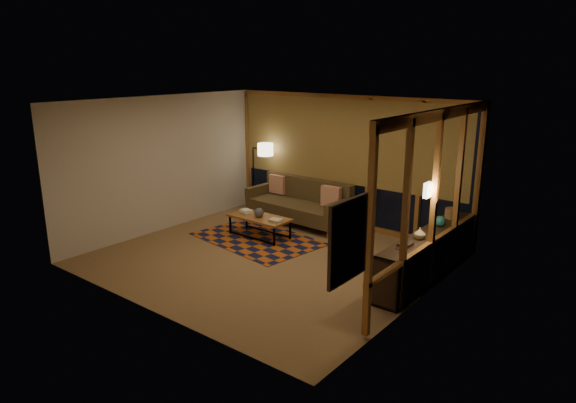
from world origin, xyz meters
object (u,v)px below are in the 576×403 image
Objects in this scene: sofa at (298,202)px; bookshelf at (429,254)px; coffee_table at (260,227)px; floor_lamp at (254,176)px.

bookshelf is (3.32, -0.92, -0.09)m from sofa.
floor_lamp reaches higher than coffee_table.
coffee_table is 0.78× the size of floor_lamp.
floor_lamp is at bearing 166.91° from bookshelf.
bookshelf is (3.37, 0.25, 0.16)m from coffee_table.
coffee_table is at bearing -175.84° from bookshelf.
bookshelf is at bearing -13.08° from floor_lamp.
floor_lamp is (-1.36, 1.35, 0.59)m from coffee_table.
floor_lamp is (-1.42, 0.18, 0.34)m from sofa.
floor_lamp reaches higher than sofa.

